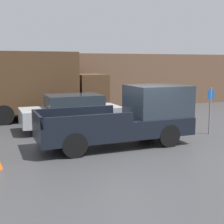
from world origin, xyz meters
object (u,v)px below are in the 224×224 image
Objects in this scene: delivery_truck at (34,84)px; parking_sign at (210,108)px; pickup_truck at (130,117)px; car at (72,112)px.

delivery_truck is 3.58× the size of parking_sign.
pickup_truck is 2.83× the size of parking_sign.
pickup_truck is 1.27× the size of car.
pickup_truck is 3.56m from car.
parking_sign is at bearing -45.14° from delivery_truck.
delivery_truck is 9.14m from parking_sign.
car is at bearing 112.55° from pickup_truck.
pickup_truck is 0.79× the size of delivery_truck.
parking_sign is at bearing 3.43° from pickup_truck.
car is at bearing 149.79° from parking_sign.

